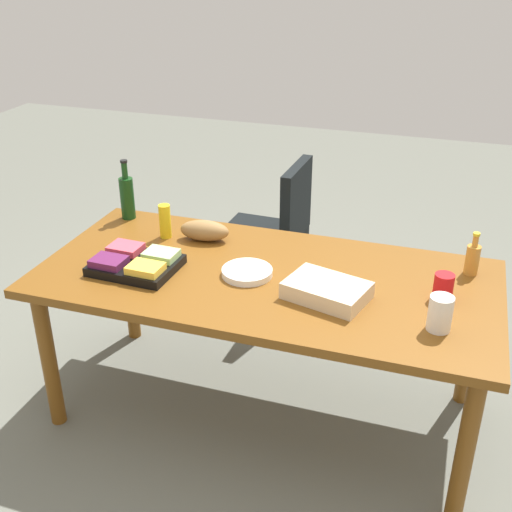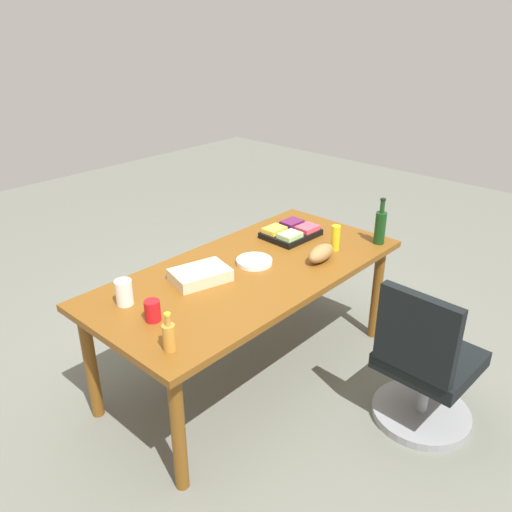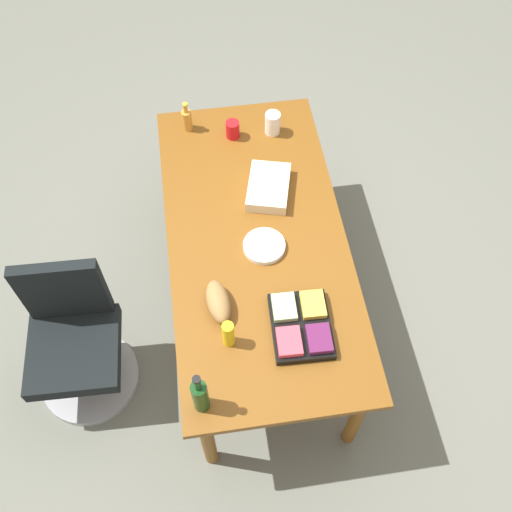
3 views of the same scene
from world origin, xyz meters
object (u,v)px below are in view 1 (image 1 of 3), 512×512
Objects in this scene: sheet_cake at (327,290)px; mustard_bottle at (165,221)px; mayo_jar at (440,313)px; dressing_bottle at (473,258)px; conference_table at (265,290)px; paper_plate_stack at (247,272)px; wine_bottle at (127,196)px; office_chair at (268,249)px; bread_loaf at (205,231)px; fruit_platter at (136,263)px; red_solo_cup at (443,287)px.

mustard_bottle is at bearing -20.56° from sheet_cake.
sheet_cake is at bearing -11.96° from mayo_jar.
conference_table is at bearing 19.02° from dressing_bottle.
paper_plate_stack is 0.97m from dressing_bottle.
mayo_jar is at bearing 162.26° from mustard_bottle.
wine_bottle reaches higher than dressing_bottle.
paper_plate_stack is 0.70× the size of wine_bottle.
mustard_bottle is 1.39m from mayo_jar.
mustard_bottle is at bearing 71.31° from office_chair.
conference_table is 6.21× the size of sheet_cake.
wine_bottle is at bearing -14.92° from bread_loaf.
fruit_platter reaches higher than conference_table.
conference_table is at bearing -20.48° from sheet_cake.
bread_loaf is (1.13, -0.45, -0.02)m from mayo_jar.
mayo_jar is 0.58× the size of bread_loaf.
conference_table is at bearing 106.36° from office_chair.
bread_loaf is (1.23, 0.05, -0.02)m from dressing_bottle.
wine_bottle is (1.16, -0.48, 0.09)m from sheet_cake.
dressing_bottle is at bearing 177.29° from wine_bottle.
bread_loaf reaches higher than fruit_platter.
dressing_bottle reaches higher than bread_loaf.
red_solo_cup is at bearing -162.25° from sheet_cake.
fruit_platter is 0.60m from wine_bottle.
red_solo_cup is 0.24m from mayo_jar.
red_solo_cup is 0.66× the size of mustard_bottle.
fruit_platter is at bearing 121.39° from wine_bottle.
conference_table is at bearing -166.69° from fruit_platter.
sheet_cake is (-0.60, 1.14, 0.44)m from office_chair.
office_chair is 1.27m from fruit_platter.
sheet_cake is 1.26m from wine_bottle.
mustard_bottle is (1.32, -0.18, 0.03)m from red_solo_cup.
paper_plate_stack is 0.49m from fruit_platter.
wine_bottle is at bearing -2.71° from dressing_bottle.
sheet_cake is 2.30× the size of mayo_jar.
fruit_platter is (1.40, 0.42, -0.04)m from dressing_bottle.
dressing_bottle reaches higher than red_solo_cup.
dressing_bottle is 0.81× the size of bread_loaf.
mayo_jar is 1.71m from wine_bottle.
sheet_cake is at bearing 36.18° from dressing_bottle.
wine_bottle is (1.71, -0.08, 0.05)m from dressing_bottle.
sheet_cake is at bearing 167.58° from paper_plate_stack.
sheet_cake is at bearing 152.43° from bread_loaf.
mustard_bottle is at bearing -17.74° from mayo_jar.
mustard_bottle is 0.33m from wine_bottle.
conference_table is 0.78m from mayo_jar.
red_solo_cup is 0.28m from dressing_bottle.
dressing_bottle is (-0.84, -0.29, 0.15)m from conference_table.
wine_bottle is at bearing -11.96° from red_solo_cup.
office_chair is at bearing -49.76° from mayo_jar.
mustard_bottle reaches higher than paper_plate_stack.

